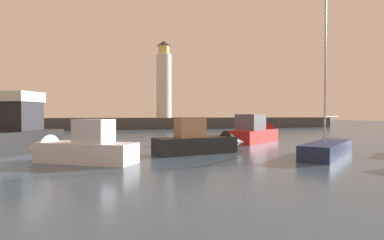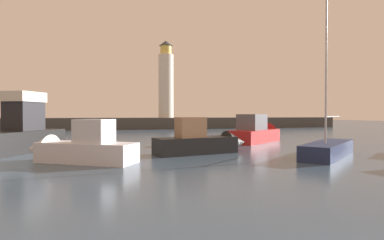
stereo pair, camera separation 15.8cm
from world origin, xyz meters
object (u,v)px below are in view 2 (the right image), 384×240
Objects in this scene: motorboat_0 at (7,136)px; sailboat_moored at (328,149)px; motorboat_3 at (206,142)px; motorboat_4 at (260,132)px; motorboat_5 at (75,148)px; lighthouse at (166,81)px.

motorboat_0 is 0.92× the size of sailboat_moored.
motorboat_4 reaches higher than motorboat_3.
motorboat_5 is (-8.53, -1.91, 0.02)m from motorboat_3.
lighthouse reaches higher than motorboat_0.
motorboat_0 is 6.86m from motorboat_5.
sailboat_moored is (15.53, -2.01, -0.27)m from motorboat_5.
motorboat_4 is 1.17× the size of motorboat_5.
motorboat_5 is 15.66m from sailboat_moored.
motorboat_3 is (13.32, -2.97, -0.50)m from motorboat_0.
sailboat_moored is (-1.08, -11.31, -0.39)m from motorboat_4.
motorboat_3 is at bearing 150.74° from sailboat_moored.
motorboat_0 reaches higher than motorboat_4.
motorboat_0 is 1.34× the size of motorboat_5.
sailboat_moored reaches higher than motorboat_3.
lighthouse reaches higher than motorboat_4.
lighthouse is at bearing 93.46° from sailboat_moored.
lighthouse is 1.48× the size of sailboat_moored.
motorboat_0 is at bearing -168.34° from motorboat_4.
motorboat_4 is (21.40, 4.42, -0.37)m from motorboat_0.
sailboat_moored reaches higher than motorboat_5.
motorboat_4 is (3.64, -31.04, -8.22)m from lighthouse.
motorboat_5 is (-12.97, -40.34, -8.34)m from lighthouse.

